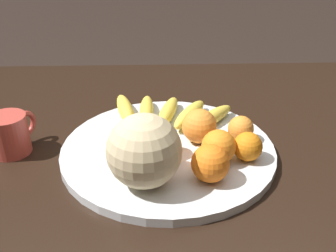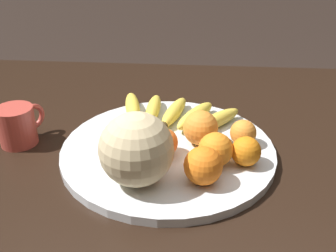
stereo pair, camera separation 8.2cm
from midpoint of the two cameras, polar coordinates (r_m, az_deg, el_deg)
The scene contains 12 objects.
kitchen_table at distance 0.93m, azimuth 4.75°, elevation -6.93°, with size 1.62×1.04×0.72m.
fruit_bowl at distance 0.85m, azimuth 2.77°, elevation -3.52°, with size 0.46×0.46×0.02m.
melon at distance 0.70m, azimuth -1.30°, elevation -3.50°, with size 0.14×0.14×0.14m.
banana_bunch at distance 0.94m, azimuth 3.32°, elevation 1.84°, with size 0.30×0.20×0.04m.
orange_front_left at distance 0.78m, azimuth 9.94°, elevation -3.49°, with size 0.07×0.07×0.07m.
orange_front_right at distance 0.84m, azimuth 7.51°, elevation -0.35°, with size 0.08×0.08×0.08m.
orange_mid_center at distance 0.80m, azimuth 2.29°, elevation -2.48°, with size 0.06×0.06×0.06m.
orange_back_left at distance 0.86m, azimuth 13.55°, elevation -1.03°, with size 0.06×0.06×0.06m.
orange_back_right at distance 0.79m, azimuth 14.17°, elevation -3.67°, with size 0.06×0.06×0.06m.
orange_top_small at distance 0.72m, azimuth 8.37°, elevation -5.83°, with size 0.07×0.07×0.07m.
produce_tag at distance 0.83m, azimuth 9.79°, elevation -3.96°, with size 0.08×0.03×0.00m.
ceramic_mug at distance 0.92m, azimuth -18.63°, elevation 0.03°, with size 0.09×0.11×0.09m.
Camera 2 is at (-0.02, 0.76, 1.18)m, focal length 42.00 mm.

